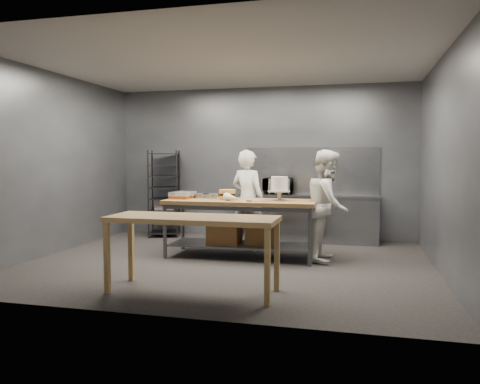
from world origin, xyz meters
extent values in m
plane|color=black|center=(0.00, 0.00, 0.00)|extent=(6.00, 6.00, 0.00)
cube|color=#4C4F54|center=(0.00, 2.50, 1.50)|extent=(6.00, 0.04, 3.00)
cube|color=olive|center=(0.08, 0.45, 0.89)|extent=(2.40, 0.90, 0.06)
cube|color=#47494C|center=(0.08, 0.45, 0.20)|extent=(2.25, 0.75, 0.03)
cylinder|color=#47494C|center=(-1.06, 0.06, 0.43)|extent=(0.06, 0.06, 0.86)
cylinder|color=#47494C|center=(-1.06, 0.84, 0.43)|extent=(0.06, 0.06, 0.86)
cylinder|color=#47494C|center=(1.22, 0.06, 0.43)|extent=(0.06, 0.06, 0.86)
cylinder|color=#47494C|center=(1.22, 0.84, 0.43)|extent=(0.06, 0.06, 0.86)
cube|color=brown|center=(-0.18, 0.42, 0.39)|extent=(0.50, 0.40, 0.35)
cube|color=brown|center=(0.41, 0.53, 0.36)|extent=(0.45, 0.38, 0.30)
cube|color=brown|center=(0.02, -1.61, 0.87)|extent=(2.00, 0.70, 0.06)
cube|color=brown|center=(-0.93, -1.91, 0.42)|extent=(0.06, 0.06, 0.84)
cube|color=brown|center=(-0.93, -1.31, 0.42)|extent=(0.06, 0.06, 0.84)
cube|color=brown|center=(0.97, -1.91, 0.42)|extent=(0.06, 0.06, 0.84)
cube|color=brown|center=(0.97, -1.31, 0.42)|extent=(0.06, 0.06, 0.84)
cube|color=slate|center=(1.00, 2.18, 0.88)|extent=(2.60, 0.60, 0.04)
cube|color=slate|center=(1.00, 2.18, 0.43)|extent=(2.56, 0.56, 0.86)
cube|color=slate|center=(1.00, 2.48, 1.35)|extent=(2.60, 0.02, 0.90)
cube|color=black|center=(-1.94, 2.10, 0.88)|extent=(0.76, 0.80, 1.75)
cube|color=silver|center=(-1.94, 2.10, 0.54)|extent=(0.43, 0.34, 0.45)
imported|color=white|center=(0.04, 1.10, 0.86)|extent=(0.73, 0.61, 1.73)
imported|color=white|center=(1.45, 0.56, 0.86)|extent=(0.70, 0.87, 1.71)
imported|color=black|center=(0.39, 2.18, 1.05)|extent=(0.54, 0.37, 0.30)
cylinder|color=#B9AF94|center=(0.70, 0.47, 0.93)|extent=(0.20, 0.20, 0.02)
cylinder|color=#B9AF94|center=(0.70, 0.47, 1.00)|extent=(0.06, 0.06, 0.12)
cylinder|color=#B9AF94|center=(0.70, 0.47, 1.07)|extent=(0.34, 0.34, 0.02)
cylinder|color=white|center=(0.70, 0.47, 1.19)|extent=(0.26, 0.26, 0.22)
cylinder|color=gold|center=(-0.14, 0.47, 0.95)|extent=(0.26, 0.26, 0.06)
cylinder|color=black|center=(-0.14, 0.47, 1.00)|extent=(0.26, 0.26, 0.04)
cylinder|color=gold|center=(-0.14, 0.47, 1.05)|extent=(0.26, 0.26, 0.06)
cylinder|color=gray|center=(-0.65, 0.68, 0.96)|extent=(0.26, 0.26, 0.07)
cylinder|color=gray|center=(-0.50, 0.68, 0.96)|extent=(0.27, 0.27, 0.07)
cone|color=white|center=(0.00, 0.20, 0.98)|extent=(0.33, 0.37, 0.12)
cube|color=slate|center=(0.45, 0.22, 0.92)|extent=(0.28, 0.02, 0.00)
cube|color=black|center=(0.27, 0.22, 0.93)|extent=(0.09, 0.02, 0.02)
cube|color=#974A1E|center=(-0.94, 0.39, 0.95)|extent=(0.30, 0.20, 0.05)
cube|color=silver|center=(-0.94, 0.39, 1.00)|extent=(0.31, 0.21, 0.06)
cube|color=#974A1E|center=(-0.91, 0.62, 0.95)|extent=(0.30, 0.20, 0.05)
cube|color=silver|center=(-0.91, 0.62, 1.00)|extent=(0.31, 0.21, 0.06)
camera|label=1|loc=(1.89, -6.74, 1.57)|focal=35.00mm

